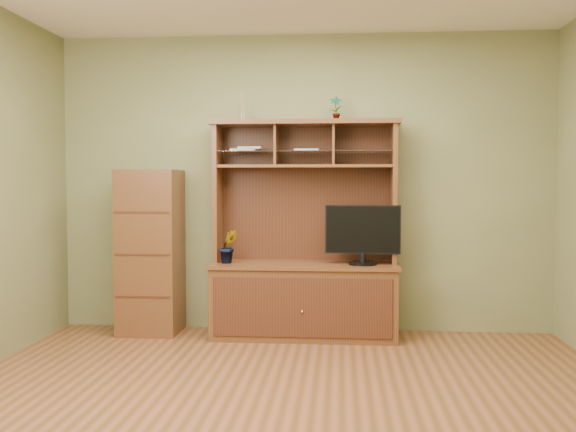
# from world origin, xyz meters

# --- Properties ---
(room) EXTENTS (4.54, 4.04, 2.74)m
(room) POSITION_xyz_m (0.00, 0.00, 1.35)
(room) COLOR brown
(room) RESTS_ON ground
(media_hutch) EXTENTS (1.66, 0.61, 1.90)m
(media_hutch) POSITION_xyz_m (0.02, 1.73, 0.52)
(media_hutch) COLOR #4A2815
(media_hutch) RESTS_ON room
(monitor) EXTENTS (0.65, 0.25, 0.51)m
(monitor) POSITION_xyz_m (0.53, 1.65, 0.92)
(monitor) COLOR black
(monitor) RESTS_ON media_hutch
(orchid_plant) EXTENTS (0.19, 0.17, 0.29)m
(orchid_plant) POSITION_xyz_m (-0.64, 1.65, 0.80)
(orchid_plant) COLOR #285A1E
(orchid_plant) RESTS_ON media_hutch
(top_plant) EXTENTS (0.12, 0.08, 0.22)m
(top_plant) POSITION_xyz_m (0.29, 1.80, 2.01)
(top_plant) COLOR #2A6523
(top_plant) RESTS_ON media_hutch
(reed_diffuser) EXTENTS (0.05, 0.05, 0.25)m
(reed_diffuser) POSITION_xyz_m (-0.53, 1.81, 2.00)
(reed_diffuser) COLOR silver
(reed_diffuser) RESTS_ON media_hutch
(magazines) EXTENTS (0.80, 0.20, 0.04)m
(magazines) POSITION_xyz_m (-0.33, 1.81, 1.65)
(magazines) COLOR #A9AAAE
(magazines) RESTS_ON media_hutch
(side_cabinet) EXTENTS (0.52, 0.48, 1.47)m
(side_cabinet) POSITION_xyz_m (-1.37, 1.74, 0.73)
(side_cabinet) COLOR #4A2815
(side_cabinet) RESTS_ON room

